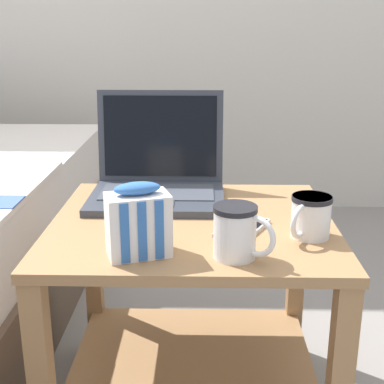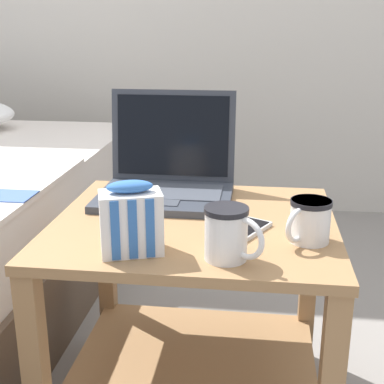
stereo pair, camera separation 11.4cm
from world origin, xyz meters
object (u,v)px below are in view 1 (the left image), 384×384
object	(u,v)px
mug_front_right	(237,230)
snack_bag	(138,222)
mug_front_left	(310,215)
cell_phone	(242,228)
laptop	(158,177)

from	to	relation	value
mug_front_right	snack_bag	size ratio (longest dim) A/B	0.80
mug_front_left	mug_front_right	bearing A→B (deg)	-145.95
mug_front_left	cell_phone	size ratio (longest dim) A/B	0.67
mug_front_left	snack_bag	world-z (taller)	snack_bag
cell_phone	mug_front_left	bearing A→B (deg)	-14.46
snack_bag	mug_front_left	bearing A→B (deg)	15.94
snack_bag	cell_phone	xyz separation A→B (m)	(0.21, 0.13, -0.06)
laptop	mug_front_right	distance (m)	0.41
mug_front_left	laptop	bearing A→B (deg)	141.44
laptop	cell_phone	xyz separation A→B (m)	(0.20, -0.23, -0.05)
mug_front_right	cell_phone	size ratio (longest dim) A/B	0.72
mug_front_right	snack_bag	xyz separation A→B (m)	(-0.19, 0.01, 0.01)
mug_front_right	snack_bag	world-z (taller)	snack_bag
laptop	cell_phone	size ratio (longest dim) A/B	2.07
laptop	mug_front_left	xyz separation A→B (m)	(0.34, -0.27, -0.00)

